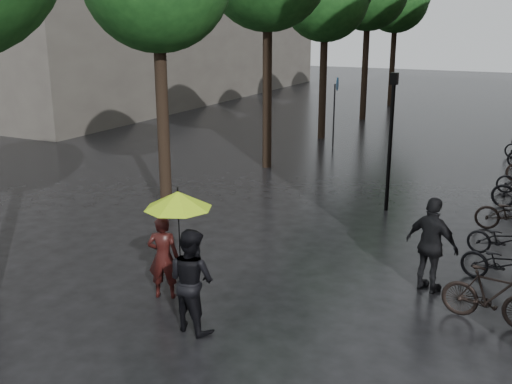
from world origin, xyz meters
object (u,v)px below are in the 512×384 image
Objects in this scene: person_black at (192,280)px; lamp_post at (391,129)px; person_burgundy at (163,257)px; pedestrian_walking at (432,245)px.

lamp_post is at bearing -86.45° from person_black.
person_burgundy is 0.90× the size of person_black.
person_black is 4.70m from pedestrian_walking.
lamp_post is (1.26, 8.04, 1.39)m from person_black.
pedestrian_walking is at bearing -122.39° from person_black.
lamp_post reaches higher than pedestrian_walking.
person_burgundy is 0.86× the size of pedestrian_walking.
lamp_post is at bearing -45.15° from pedestrian_walking.
pedestrian_walking is (3.31, 3.33, 0.04)m from person_black.
person_black is at bearing 121.93° from person_burgundy.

